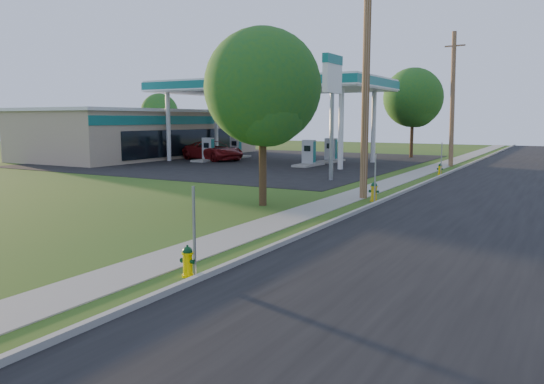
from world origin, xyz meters
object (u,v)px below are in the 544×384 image
object	(u,v)px
tree_lot	(414,100)
hydrant_near	(188,261)
utility_pole_far	(453,99)
hydrant_mid	(374,192)
tree_verge	(264,92)
fuel_pump_ne	(309,156)
price_pylon	(332,81)
fuel_pump_nw	(208,152)
car_red	(213,151)
utility_pole_mid	(366,82)
fuel_pump_sw	(236,150)
fuel_pump_se	(331,153)
tree_back	(160,113)
hydrant_far	(440,169)

from	to	relation	value
tree_lot	hydrant_near	distance (m)	38.71
utility_pole_far	hydrant_mid	world-z (taller)	utility_pole_far
utility_pole_far	tree_verge	distance (m)	22.00
fuel_pump_ne	hydrant_mid	xyz separation A→B (m)	(9.58, -13.59, -0.31)
fuel_pump_ne	price_pylon	world-z (taller)	price_pylon
fuel_pump_nw	car_red	distance (m)	1.07
hydrant_near	price_pylon	bearing A→B (deg)	104.03
fuel_pump_ne	price_pylon	distance (m)	10.17
utility_pole_mid	car_red	xyz separation A→B (m)	(-18.16, 14.03, -4.16)
fuel_pump_nw	hydrant_near	size ratio (longest dim) A/B	4.51
car_red	price_pylon	bearing A→B (deg)	-104.53
price_pylon	hydrant_mid	xyz separation A→B (m)	(4.58, -6.09, -5.02)
fuel_pump_sw	fuel_pump_se	world-z (taller)	same
hydrant_mid	tree_lot	bearing A→B (deg)	101.71
utility_pole_mid	tree_verge	distance (m)	4.72
utility_pole_far	tree_lot	world-z (taller)	utility_pole_far
tree_back	car_red	bearing A→B (deg)	-34.12
tree_lot	car_red	xyz separation A→B (m)	(-13.49, -11.18, -4.25)
hydrant_mid	price_pylon	bearing A→B (deg)	126.93
fuel_pump_sw	utility_pole_far	bearing A→B (deg)	3.20
utility_pole_far	car_red	bearing A→B (deg)	-167.68
fuel_pump_nw	fuel_pump_ne	world-z (taller)	same
utility_pole_far	tree_back	distance (m)	32.92
hydrant_mid	car_red	world-z (taller)	car_red
fuel_pump_sw	fuel_pump_ne	bearing A→B (deg)	-23.96
fuel_pump_nw	tree_back	xyz separation A→B (m)	(-14.52, 10.69, 3.27)
car_red	fuel_pump_nw	bearing A→B (deg)	-149.37
utility_pole_far	fuel_pump_nw	xyz separation A→B (m)	(-17.90, -5.00, -4.08)
fuel_pump_ne	price_pylon	bearing A→B (deg)	-56.31
fuel_pump_se	hydrant_near	world-z (taller)	fuel_pump_se
fuel_pump_ne	tree_back	xyz separation A→B (m)	(-23.52, 10.69, 3.27)
fuel_pump_se	price_pylon	xyz separation A→B (m)	(5.00, -11.50, 4.71)
tree_back	utility_pole_far	bearing A→B (deg)	-9.95
fuel_pump_sw	hydrant_near	bearing A→B (deg)	-58.08
hydrant_far	car_red	world-z (taller)	car_red
car_red	utility_pole_mid	bearing A→B (deg)	-111.33
utility_pole_mid	price_pylon	distance (m)	6.76
utility_pole_far	hydrant_near	bearing A→B (deg)	-88.73
price_pylon	car_red	world-z (taller)	price_pylon
car_red	hydrant_mid	bearing A→B (deg)	-111.46
price_pylon	hydrant_far	world-z (taller)	price_pylon
utility_pole_far	tree_back	world-z (taller)	utility_pole_far
tree_verge	hydrant_mid	xyz separation A→B (m)	(3.40, 3.23, -4.04)
hydrant_near	hydrant_mid	bearing A→B (deg)	90.01
fuel_pump_ne	tree_lot	xyz separation A→B (m)	(4.23, 12.22, 4.32)
fuel_pump_ne	tree_lot	bearing A→B (deg)	70.91
tree_back	hydrant_mid	distance (m)	41.20
hydrant_near	car_red	xyz separation A→B (m)	(-18.84, 26.87, 0.45)
utility_pole_far	hydrant_far	world-z (taller)	utility_pole_far
hydrant_near	tree_verge	bearing A→B (deg)	110.70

